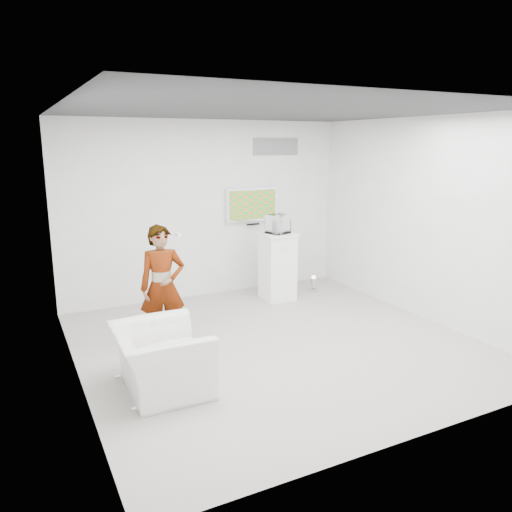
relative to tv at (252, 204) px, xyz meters
name	(u,v)px	position (x,y,z in m)	size (l,w,h in m)	color
room	(277,233)	(-0.85, -2.45, -0.05)	(5.01, 5.01, 3.00)	#ADA89E
tv	(252,204)	(0.00, 0.00, 0.00)	(1.00, 0.08, 0.60)	silver
logo_decal	(276,147)	(0.50, 0.04, 1.00)	(0.90, 0.02, 0.30)	slate
person	(162,287)	(-2.20, -1.85, -0.75)	(0.59, 0.38, 1.61)	white
armchair	(161,359)	(-2.58, -3.01, -1.20)	(1.07, 0.94, 0.70)	white
pedestal	(278,266)	(0.11, -0.75, -0.98)	(0.55, 0.55, 1.14)	white
floor_uplight	(313,284)	(0.92, -0.65, -1.41)	(0.18, 0.18, 0.27)	silver
vitrine	(278,224)	(0.11, -0.75, -0.25)	(0.31, 0.31, 0.31)	white
console	(278,227)	(0.11, -0.75, -0.30)	(0.05, 0.16, 0.22)	white
wii_remote	(178,235)	(-1.93, -1.73, -0.10)	(0.04, 0.14, 0.04)	white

